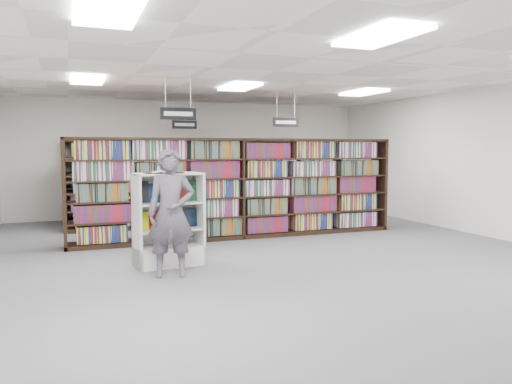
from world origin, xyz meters
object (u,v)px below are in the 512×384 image
object	(u,v)px
open_book	(163,171)
shopper	(171,213)
bookshelf_row_near	(240,188)
endcap_display	(168,234)

from	to	relation	value
open_book	shopper	distance (m)	0.86
bookshelf_row_near	open_book	distance (m)	2.91
bookshelf_row_near	shopper	distance (m)	3.35
shopper	bookshelf_row_near	bearing A→B (deg)	64.95
bookshelf_row_near	endcap_display	size ratio (longest dim) A/B	4.67
endcap_display	open_book	bearing A→B (deg)	-137.55
open_book	shopper	world-z (taller)	shopper
open_book	shopper	bearing A→B (deg)	-89.55
endcap_display	shopper	bearing A→B (deg)	-103.77
bookshelf_row_near	endcap_display	distance (m)	2.79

